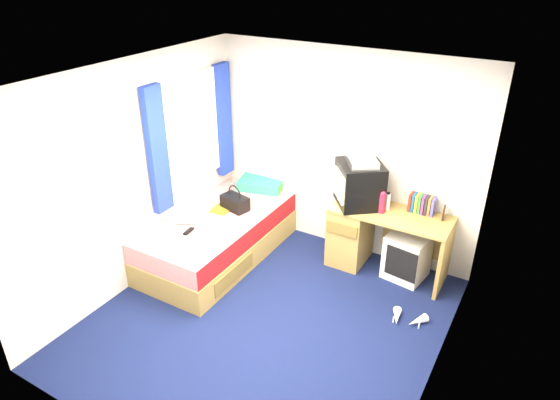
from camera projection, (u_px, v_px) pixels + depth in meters
The scene contains 20 objects.
ground at pixel (267, 320), 4.97m from camera, with size 3.40×3.40×0.00m, color #0C1438.
room_shell at pixel (265, 190), 4.31m from camera, with size 3.40×3.40×3.40m.
bed at pixel (218, 237), 5.88m from camera, with size 1.01×2.00×0.54m.
pillow at pixel (261, 184), 6.39m from camera, with size 0.56×0.35×0.12m, color teal.
desk at pixel (365, 233), 5.69m from camera, with size 1.30×0.55×0.75m.
storage_cube at pixel (407, 256), 5.53m from camera, with size 0.42×0.42×0.52m, color white.
crt_tv at pixel (359, 184), 5.48m from camera, with size 0.66×0.67×0.49m.
vcr at pixel (362, 160), 5.35m from camera, with size 0.41×0.29×0.08m, color #B2B2B4.
book_row at pixel (422, 204), 5.37m from camera, with size 0.27×0.13×0.20m.
picture_frame at pixel (444, 213), 5.25m from camera, with size 0.02×0.12×0.14m, color black.
pink_water_bottle at pixel (382, 203), 5.35m from camera, with size 0.07×0.07×0.23m, color red.
aerosol_can at pixel (388, 202), 5.42m from camera, with size 0.05×0.05×0.19m, color white.
handbag at pixel (235, 202), 5.88m from camera, with size 0.37×0.26×0.31m.
towel at pixel (221, 227), 5.46m from camera, with size 0.27×0.23×0.09m, color white.
magazine at pixel (222, 209), 5.92m from camera, with size 0.21×0.28×0.01m, color yellow.
water_bottle at pixel (186, 221), 5.59m from camera, with size 0.07×0.07×0.20m, color silver.
colour_swatch_fan at pixel (199, 236), 5.36m from camera, with size 0.22×0.06×0.01m, color yellow.
remote_control at pixel (189, 231), 5.44m from camera, with size 0.05×0.16×0.02m, color black.
window_assembly at pixel (192, 133), 5.71m from camera, with size 0.11×1.42×1.40m.
white_heels at pixel (407, 319), 4.93m from camera, with size 0.36×0.27×0.09m.
Camera 1 is at (2.07, -3.27, 3.34)m, focal length 32.00 mm.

